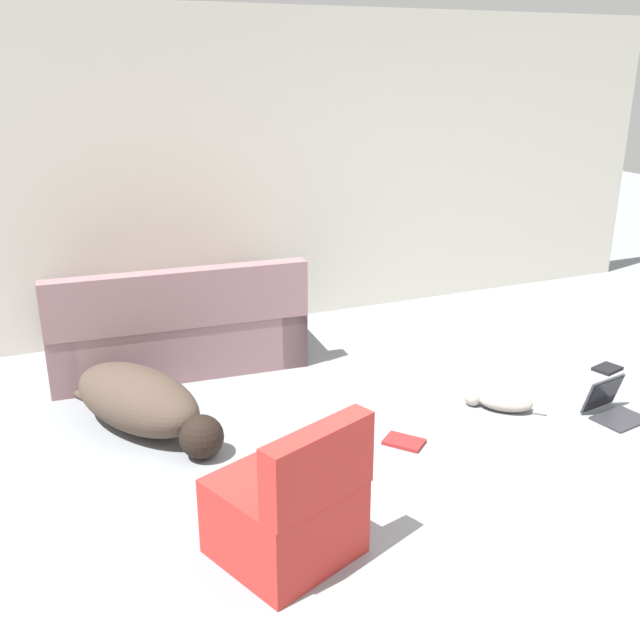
{
  "coord_description": "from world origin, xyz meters",
  "views": [
    {
      "loc": [
        -2.37,
        -2.47,
        2.23
      ],
      "look_at": [
        -0.54,
        1.81,
        0.56
      ],
      "focal_mm": 40.0,
      "sensor_mm": 36.0,
      "label": 1
    }
  ],
  "objects_px": {
    "couch": "(176,330)",
    "laptop_open": "(610,404)",
    "book_red": "(404,442)",
    "dog": "(142,402)",
    "side_chair": "(289,509)",
    "cat": "(500,401)",
    "book_black": "(607,369)"
  },
  "relations": [
    {
      "from": "couch",
      "to": "laptop_open",
      "type": "xyz_separation_m",
      "value": [
        2.47,
        -2.03,
        -0.19
      ]
    },
    {
      "from": "couch",
      "to": "book_red",
      "type": "bearing_deg",
      "value": 123.24
    },
    {
      "from": "dog",
      "to": "couch",
      "type": "bearing_deg",
      "value": 127.54
    },
    {
      "from": "laptop_open",
      "to": "side_chair",
      "type": "height_order",
      "value": "side_chair"
    },
    {
      "from": "cat",
      "to": "book_red",
      "type": "xyz_separation_m",
      "value": [
        -0.84,
        -0.16,
        -0.05
      ]
    },
    {
      "from": "couch",
      "to": "laptop_open",
      "type": "relative_size",
      "value": 5.2
    },
    {
      "from": "cat",
      "to": "book_red",
      "type": "height_order",
      "value": "cat"
    },
    {
      "from": "couch",
      "to": "cat",
      "type": "xyz_separation_m",
      "value": [
        1.85,
        -1.66,
        -0.21
      ]
    },
    {
      "from": "cat",
      "to": "side_chair",
      "type": "relative_size",
      "value": 0.6
    },
    {
      "from": "couch",
      "to": "book_red",
      "type": "relative_size",
      "value": 6.82
    },
    {
      "from": "dog",
      "to": "book_red",
      "type": "xyz_separation_m",
      "value": [
        1.46,
        -0.83,
        -0.18
      ]
    },
    {
      "from": "dog",
      "to": "laptop_open",
      "type": "height_order",
      "value": "dog"
    },
    {
      "from": "side_chair",
      "to": "laptop_open",
      "type": "bearing_deg",
      "value": 170.42
    },
    {
      "from": "laptop_open",
      "to": "side_chair",
      "type": "relative_size",
      "value": 0.49
    },
    {
      "from": "dog",
      "to": "side_chair",
      "type": "distance_m",
      "value": 1.61
    },
    {
      "from": "book_red",
      "to": "dog",
      "type": "bearing_deg",
      "value": 150.29
    },
    {
      "from": "laptop_open",
      "to": "book_red",
      "type": "distance_m",
      "value": 1.48
    },
    {
      "from": "couch",
      "to": "book_black",
      "type": "height_order",
      "value": "couch"
    },
    {
      "from": "laptop_open",
      "to": "book_red",
      "type": "relative_size",
      "value": 1.31
    },
    {
      "from": "dog",
      "to": "side_chair",
      "type": "height_order",
      "value": "side_chair"
    },
    {
      "from": "book_black",
      "to": "side_chair",
      "type": "xyz_separation_m",
      "value": [
        -3.04,
        -1.09,
        0.25
      ]
    },
    {
      "from": "book_red",
      "to": "side_chair",
      "type": "relative_size",
      "value": 0.38
    },
    {
      "from": "book_red",
      "to": "laptop_open",
      "type": "bearing_deg",
      "value": -8.02
    },
    {
      "from": "book_red",
      "to": "couch",
      "type": "bearing_deg",
      "value": 119.03
    },
    {
      "from": "side_chair",
      "to": "cat",
      "type": "bearing_deg",
      "value": -176.09
    },
    {
      "from": "laptop_open",
      "to": "side_chair",
      "type": "xyz_separation_m",
      "value": [
        -2.49,
        -0.51,
        0.18
      ]
    },
    {
      "from": "laptop_open",
      "to": "book_black",
      "type": "height_order",
      "value": "laptop_open"
    },
    {
      "from": "couch",
      "to": "side_chair",
      "type": "xyz_separation_m",
      "value": [
        -0.02,
        -2.54,
        -0.01
      ]
    },
    {
      "from": "couch",
      "to": "laptop_open",
      "type": "bearing_deg",
      "value": 144.85
    },
    {
      "from": "couch",
      "to": "dog",
      "type": "bearing_deg",
      "value": 69.95
    },
    {
      "from": "dog",
      "to": "cat",
      "type": "distance_m",
      "value": 2.39
    },
    {
      "from": "laptop_open",
      "to": "book_black",
      "type": "distance_m",
      "value": 0.8
    }
  ]
}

